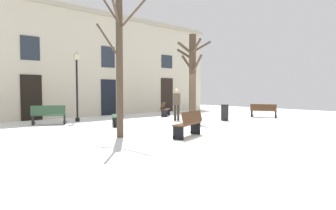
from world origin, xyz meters
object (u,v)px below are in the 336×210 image
at_px(bench_facing_shops, 189,124).
at_px(person_crossing_plaza, 177,103).
at_px(tree_foreground, 119,63).
at_px(tree_near_facade, 192,75).
at_px(bench_by_litter_bin, 165,109).
at_px(litter_bin, 225,113).
at_px(bench_near_lamp, 49,115).
at_px(bench_near_center_tree, 118,115).
at_px(bench_back_to_back_right, 263,111).
at_px(streetlamp, 77,79).

relative_size(bench_facing_shops, person_crossing_plaza, 0.90).
xyz_separation_m(tree_foreground, tree_near_facade, (5.69, 1.74, -0.13)).
height_order(tree_near_facade, bench_by_litter_bin, tree_near_facade).
bearing_deg(litter_bin, bench_near_lamp, 149.67).
bearing_deg(bench_by_litter_bin, bench_near_center_tree, 163.31).
distance_m(tree_foreground, bench_by_litter_bin, 8.89).
bearing_deg(bench_near_center_tree, person_crossing_plaza, 113.45).
bearing_deg(bench_back_to_back_right, streetlamp, 38.09).
distance_m(tree_near_facade, bench_by_litter_bin, 4.20).
xyz_separation_m(tree_near_facade, bench_back_to_back_right, (4.97, -1.39, -2.09)).
bearing_deg(bench_by_litter_bin, tree_near_facade, -148.79).
height_order(streetlamp, bench_by_litter_bin, streetlamp).
relative_size(tree_foreground, litter_bin, 6.03).
relative_size(bench_back_to_back_right, person_crossing_plaza, 0.92).
bearing_deg(bench_near_lamp, bench_by_litter_bin, -155.14).
bearing_deg(bench_facing_shops, bench_near_center_tree, -107.79).
bearing_deg(streetlamp, bench_near_lamp, -165.50).
distance_m(tree_near_facade, person_crossing_plaza, 1.79).
xyz_separation_m(tree_near_facade, bench_near_lamp, (-6.21, 3.72, -2.02)).
distance_m(streetlamp, bench_near_center_tree, 3.45).
relative_size(tree_near_facade, bench_facing_shops, 2.90).
bearing_deg(litter_bin, tree_near_facade, 152.04).
xyz_separation_m(bench_near_center_tree, person_crossing_plaza, (3.52, -0.40, 0.52)).
bearing_deg(bench_facing_shops, person_crossing_plaza, -147.12).
relative_size(tree_near_facade, person_crossing_plaza, 2.62).
bearing_deg(streetlamp, bench_near_center_tree, -75.11).
relative_size(bench_back_to_back_right, bench_near_center_tree, 0.94).
bearing_deg(tree_near_facade, litter_bin, -27.96).
relative_size(tree_near_facade, bench_back_to_back_right, 2.84).
distance_m(bench_back_to_back_right, bench_facing_shops, 9.00).
distance_m(tree_foreground, bench_facing_shops, 3.28).
relative_size(streetlamp, bench_back_to_back_right, 2.28).
relative_size(tree_foreground, tree_near_facade, 1.15).
distance_m(bench_by_litter_bin, bench_facing_shops, 8.46).
xyz_separation_m(streetlamp, bench_facing_shops, (0.72, -7.51, -1.79)).
height_order(tree_foreground, bench_near_lamp, tree_foreground).
distance_m(tree_near_facade, streetlamp, 6.16).
bearing_deg(tree_foreground, bench_by_litter_bin, 37.32).
xyz_separation_m(litter_bin, bench_back_to_back_right, (3.29, -0.50, -0.03)).
bearing_deg(bench_facing_shops, bench_by_litter_bin, -143.47).
bearing_deg(bench_near_lamp, streetlamp, -138.78).
bearing_deg(tree_near_facade, person_crossing_plaza, 106.53).
height_order(tree_near_facade, streetlamp, tree_near_facade).
height_order(litter_bin, bench_by_litter_bin, bench_by_litter_bin).
bearing_deg(bench_by_litter_bin, bench_back_to_back_right, -92.36).
xyz_separation_m(tree_foreground, bench_back_to_back_right, (10.66, 0.35, -2.22)).
relative_size(litter_bin, person_crossing_plaza, 0.50).
bearing_deg(bench_near_center_tree, litter_bin, 97.98).
height_order(streetlamp, litter_bin, streetlamp).
xyz_separation_m(bench_facing_shops, bench_near_lamp, (-2.39, 7.08, 0.00)).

